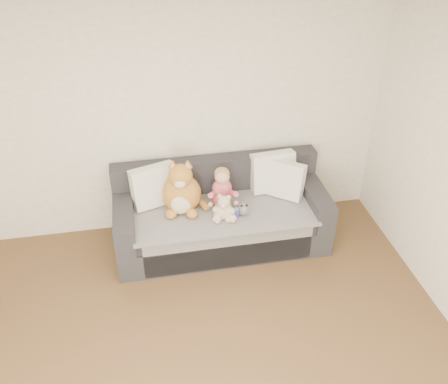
# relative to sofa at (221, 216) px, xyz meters

# --- Properties ---
(room_shell) EXTENTS (5.00, 5.00, 5.00)m
(room_shell) POSITION_rel_sofa_xyz_m (-0.45, -1.64, 0.99)
(room_shell) COLOR brown
(room_shell) RESTS_ON ground
(sofa) EXTENTS (2.20, 0.94, 0.85)m
(sofa) POSITION_rel_sofa_xyz_m (0.00, 0.00, 0.00)
(sofa) COLOR #26262A
(sofa) RESTS_ON ground
(cushion_left) EXTENTS (0.51, 0.34, 0.44)m
(cushion_left) POSITION_rel_sofa_xyz_m (-0.67, 0.15, 0.38)
(cushion_left) COLOR white
(cushion_left) RESTS_ON sofa
(cushion_right_back) EXTENTS (0.48, 0.25, 0.44)m
(cushion_right_back) POSITION_rel_sofa_xyz_m (0.60, 0.18, 0.38)
(cushion_right_back) COLOR white
(cushion_right_back) RESTS_ON sofa
(cushion_right_front) EXTENTS (0.46, 0.42, 0.41)m
(cushion_right_front) POSITION_rel_sofa_xyz_m (0.69, 0.05, 0.36)
(cushion_right_front) COLOR white
(cushion_right_front) RESTS_ON sofa
(toddler) EXTENTS (0.31, 0.45, 0.45)m
(toddler) POSITION_rel_sofa_xyz_m (0.01, -0.05, 0.35)
(toddler) COLOR #C85646
(toddler) RESTS_ON sofa
(plush_cat) EXTENTS (0.47, 0.41, 0.60)m
(plush_cat) POSITION_rel_sofa_xyz_m (-0.40, -0.02, 0.38)
(plush_cat) COLOR #B37A27
(plush_cat) RESTS_ON sofa
(teddy_bear) EXTENTS (0.22, 0.18, 0.29)m
(teddy_bear) POSITION_rel_sofa_xyz_m (-0.01, -0.25, 0.28)
(teddy_bear) COLOR #CCBC8D
(teddy_bear) RESTS_ON sofa
(plush_cow) EXTENTS (0.13, 0.19, 0.16)m
(plush_cow) POSITION_rel_sofa_xyz_m (0.19, -0.22, 0.23)
(plush_cow) COLOR white
(plush_cow) RESTS_ON sofa
(sippy_cup) EXTENTS (0.11, 0.07, 0.12)m
(sippy_cup) POSITION_rel_sofa_xyz_m (0.12, -0.24, 0.23)
(sippy_cup) COLOR #513DA8
(sippy_cup) RESTS_ON sofa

